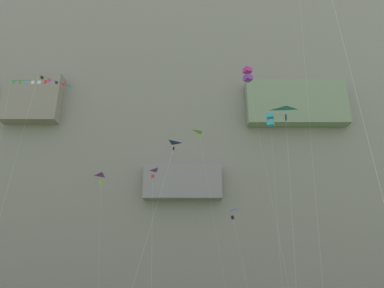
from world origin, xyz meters
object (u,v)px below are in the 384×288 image
Objects in this scene: kite_box_far_right at (249,75)px; kite_delta_high_right at (204,138)px; kite_delta_upper_left at (289,115)px; kite_banner_mid_right at (29,90)px; kite_delta_near_cliff at (106,183)px; kite_delta_upper_mid at (172,155)px; kite_delta_low_right at (151,179)px; kite_delta_mid_left at (231,218)px; kite_banner_far_left at (48,107)px; kite_box_mid_center at (272,120)px.

kite_box_far_right is 10.61m from kite_delta_high_right.
kite_banner_mid_right is at bearing 147.04° from kite_delta_upper_left.
kite_delta_high_right is at bearing -9.32° from kite_delta_near_cliff.
kite_delta_upper_mid is at bearing -35.29° from kite_banner_mid_right.
kite_delta_low_right is at bearing -112.63° from kite_delta_high_right.
kite_box_far_right is 33.25m from kite_banner_mid_right.
kite_delta_low_right is (20.98, -14.91, -17.71)m from kite_banner_mid_right.
kite_delta_low_right is at bearing -131.44° from kite_delta_mid_left.
kite_box_far_right is at bearing 11.72° from kite_banner_far_left.
kite_delta_mid_left is 0.64× the size of kite_delta_near_cliff.
kite_box_far_right is at bearing 39.24° from kite_delta_upper_mid.
kite_banner_mid_right is at bearing 176.21° from kite_delta_high_right.
kite_delta_upper_left is (-3.19, -18.26, -7.69)m from kite_box_mid_center.
kite_banner_far_left is at bearing -54.52° from kite_banner_mid_right.
kite_banner_mid_right is at bearing 144.61° from kite_delta_low_right.
kite_banner_far_left is 1.53× the size of kite_delta_near_cliff.
kite_delta_upper_mid is (-6.37, -10.82, 4.10)m from kite_delta_mid_left.
kite_delta_mid_left is at bearing 125.57° from kite_box_far_right.
kite_box_far_right reaches higher than kite_delta_upper_left.
kite_delta_upper_left is at bearing -18.18° from kite_banner_far_left.
kite_banner_far_left is 13.98m from kite_delta_low_right.
kite_delta_upper_left is (0.66, -12.11, -11.08)m from kite_box_far_right.
kite_delta_mid_left is 18.34m from kite_delta_near_cliff.
kite_box_mid_center is 20.80m from kite_delta_upper_mid.
kite_banner_mid_right is 1.46× the size of kite_delta_high_right.
kite_delta_upper_left is at bearing -28.17° from kite_delta_low_right.
kite_box_mid_center is at bearing -4.54° from kite_banner_mid_right.
kite_box_mid_center reaches higher than kite_delta_upper_mid.
kite_banner_mid_right is 3.19× the size of kite_delta_mid_left.
kite_banner_far_left reaches higher than kite_delta_upper_left.
kite_box_mid_center is at bearing -8.26° from kite_delta_near_cliff.
kite_delta_high_right reaches higher than kite_delta_low_right.
kite_delta_upper_left is at bearing -99.90° from kite_box_mid_center.
kite_banner_far_left is (-26.04, -10.75, -3.23)m from kite_box_mid_center.
kite_delta_near_cliff is at bearing 121.08° from kite_delta_upper_mid.
kite_delta_low_right is 17.70m from kite_delta_near_cliff.
kite_box_mid_center is at bearing 22.43° from kite_banner_far_left.
kite_banner_far_left is at bearing 161.82° from kite_delta_upper_left.
kite_delta_near_cliff is (-10.09, 16.74, 1.42)m from kite_delta_upper_mid.
kite_banner_far_left reaches higher than kite_delta_high_right.
kite_banner_mid_right is 2.17× the size of kite_delta_upper_mid.
kite_delta_near_cliff is at bearing 77.19° from kite_banner_far_left.
kite_banner_far_left is 2.40× the size of kite_delta_mid_left.
kite_box_mid_center is at bearing 46.46° from kite_delta_upper_mid.
kite_delta_low_right is (-10.89, -5.92, -14.74)m from kite_box_far_right.
kite_box_mid_center reaches higher than kite_banner_far_left.
kite_box_far_right reaches higher than kite_delta_low_right.
kite_delta_low_right is 13.61m from kite_delta_upper_left.
kite_delta_high_right is 1.49× the size of kite_delta_upper_mid.
kite_delta_mid_left is at bearing 59.50° from kite_delta_upper_mid.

